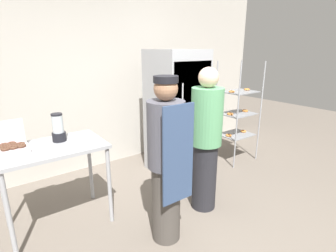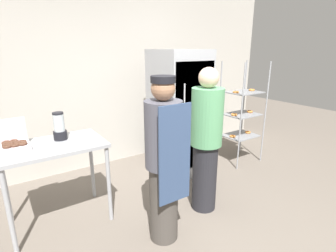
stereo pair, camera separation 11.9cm
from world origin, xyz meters
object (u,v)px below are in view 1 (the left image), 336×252
baking_rack (238,113)px  blender_pitcher (58,129)px  person_baker (166,161)px  person_customer (206,140)px  donut_box (13,146)px  refrigerator (176,113)px

baking_rack → blender_pitcher: size_ratio=5.54×
blender_pitcher → person_baker: person_baker is taller
blender_pitcher → person_customer: person_customer is taller
donut_box → person_customer: (1.83, -0.76, -0.11)m
baking_rack → person_baker: 2.32m
person_baker → person_customer: size_ratio=0.98×
donut_box → person_baker: size_ratio=0.17×
baking_rack → donut_box: (-3.28, 0.03, 0.14)m
person_customer → refrigerator: bearing=70.7°
baking_rack → person_baker: baking_rack is taller
donut_box → person_baker: bearing=-39.3°
refrigerator → blender_pitcher: size_ratio=6.14×
person_baker → donut_box: bearing=140.7°
refrigerator → donut_box: 2.20m
baking_rack → person_customer: bearing=-153.3°
refrigerator → baking_rack: 1.13m
refrigerator → person_baker: bearing=-131.3°
refrigerator → person_baker: refrigerator is taller
refrigerator → blender_pitcher: refrigerator is taller
refrigerator → donut_box: bearing=-173.6°
refrigerator → donut_box: (-2.18, -0.24, 0.04)m
refrigerator → person_baker: 1.57m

